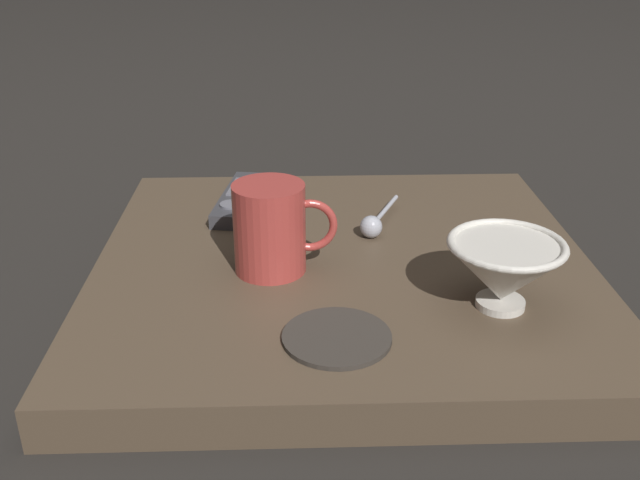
# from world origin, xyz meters

# --- Properties ---
(ground_plane) EXTENTS (6.00, 6.00, 0.00)m
(ground_plane) POSITION_xyz_m (0.00, 0.00, 0.00)
(ground_plane) COLOR black
(table) EXTENTS (0.56, 0.58, 0.05)m
(table) POSITION_xyz_m (0.00, 0.00, 0.02)
(table) COLOR #4C3D2D
(table) RESTS_ON ground
(cereal_bowl) EXTENTS (0.12, 0.12, 0.08)m
(cereal_bowl) POSITION_xyz_m (-0.12, -0.16, 0.09)
(cereal_bowl) COLOR beige
(cereal_bowl) RESTS_ON table
(coffee_mug) EXTENTS (0.08, 0.12, 0.10)m
(coffee_mug) POSITION_xyz_m (-0.03, 0.08, 0.10)
(coffee_mug) COLOR #A53833
(coffee_mug) RESTS_ON table
(teaspoon) EXTENTS (0.11, 0.06, 0.03)m
(teaspoon) POSITION_xyz_m (0.06, -0.04, 0.06)
(teaspoon) COLOR #A3A5B2
(teaspoon) RESTS_ON table
(tv_remote_near) EXTENTS (0.17, 0.07, 0.02)m
(tv_remote_near) POSITION_xyz_m (0.16, 0.13, 0.06)
(tv_remote_near) COLOR #38383D
(tv_remote_near) RESTS_ON table
(drink_coaster) EXTENTS (0.11, 0.11, 0.01)m
(drink_coaster) POSITION_xyz_m (-0.18, 0.02, 0.05)
(drink_coaster) COLOR #332D28
(drink_coaster) RESTS_ON table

